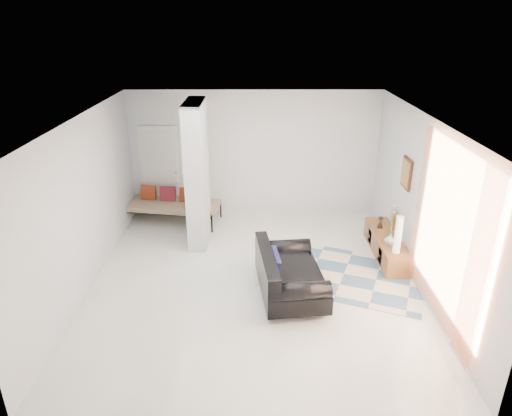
{
  "coord_description": "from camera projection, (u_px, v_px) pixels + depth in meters",
  "views": [
    {
      "loc": [
        0.03,
        -6.81,
        4.24
      ],
      "look_at": [
        0.04,
        0.6,
        1.11
      ],
      "focal_mm": 32.0,
      "sensor_mm": 36.0,
      "label": 1
    }
  ],
  "objects": [
    {
      "name": "bronze_figurine",
      "position": [
        380.0,
        222.0,
        8.9
      ],
      "size": [
        0.13,
        0.13,
        0.24
      ],
      "primitive_type": null,
      "rotation": [
        0.0,
        0.0,
        0.08
      ],
      "color": "#332117",
      "rests_on": "media_console"
    },
    {
      "name": "loveseat",
      "position": [
        287.0,
        275.0,
        7.41
      ],
      "size": [
        1.16,
        1.77,
        0.76
      ],
      "rotation": [
        0.0,
        0.0,
        0.11
      ],
      "color": "silver",
      "rests_on": "floor"
    },
    {
      "name": "wall_left",
      "position": [
        84.0,
        206.0,
        7.37
      ],
      "size": [
        0.0,
        6.0,
        6.0
      ],
      "primitive_type": "plane",
      "rotation": [
        1.57,
        0.0,
        1.57
      ],
      "color": "silver",
      "rests_on": "ground"
    },
    {
      "name": "vase",
      "position": [
        390.0,
        239.0,
        8.26
      ],
      "size": [
        0.2,
        0.2,
        0.2
      ],
      "primitive_type": "imported",
      "rotation": [
        0.0,
        0.0,
        -0.02
      ],
      "color": "white",
      "rests_on": "media_console"
    },
    {
      "name": "floor",
      "position": [
        254.0,
        280.0,
        7.92
      ],
      "size": [
        6.0,
        6.0,
        0.0
      ],
      "primitive_type": "plane",
      "color": "beige",
      "rests_on": "ground"
    },
    {
      "name": "hallway_door",
      "position": [
        161.0,
        171.0,
        10.24
      ],
      "size": [
        0.85,
        0.06,
        2.04
      ],
      "primitive_type": "cube",
      "color": "silver",
      "rests_on": "floor"
    },
    {
      "name": "wall_art",
      "position": [
        407.0,
        173.0,
        8.11
      ],
      "size": [
        0.04,
        0.45,
        0.55
      ],
      "primitive_type": "cube",
      "color": "#3F1E11",
      "rests_on": "wall_right"
    },
    {
      "name": "daybed",
      "position": [
        173.0,
        204.0,
        10.04
      ],
      "size": [
        2.07,
        1.15,
        0.77
      ],
      "rotation": [
        0.0,
        0.0,
        -0.17
      ],
      "color": "black",
      "rests_on": "floor"
    },
    {
      "name": "ceiling",
      "position": [
        254.0,
        120.0,
        6.83
      ],
      "size": [
        6.0,
        6.0,
        0.0
      ],
      "primitive_type": "plane",
      "rotation": [
        3.14,
        0.0,
        0.0
      ],
      "color": "white",
      "rests_on": "wall_back"
    },
    {
      "name": "wall_front",
      "position": [
        253.0,
        320.0,
        4.61
      ],
      "size": [
        6.0,
        0.0,
        6.0
      ],
      "primitive_type": "plane",
      "rotation": [
        -1.57,
        0.0,
        0.0
      ],
      "color": "silver",
      "rests_on": "ground"
    },
    {
      "name": "partition_column",
      "position": [
        197.0,
        174.0,
        8.84
      ],
      "size": [
        0.35,
        1.2,
        2.8
      ],
      "primitive_type": "cube",
      "color": "silver",
      "rests_on": "floor"
    },
    {
      "name": "curtain",
      "position": [
        446.0,
        234.0,
        6.3
      ],
      "size": [
        0.0,
        2.55,
        2.55
      ],
      "primitive_type": "plane",
      "rotation": [
        1.57,
        0.0,
        1.57
      ],
      "color": "#FF7743",
      "rests_on": "wall_right"
    },
    {
      "name": "area_rug",
      "position": [
        344.0,
        274.0,
        8.09
      ],
      "size": [
        3.18,
        2.67,
        0.01
      ],
      "primitive_type": "cube",
      "rotation": [
        0.0,
        0.0,
        -0.37
      ],
      "color": "beige",
      "rests_on": "floor"
    },
    {
      "name": "cylinder_lamp",
      "position": [
        398.0,
        235.0,
        7.88
      ],
      "size": [
        0.12,
        0.12,
        0.68
      ],
      "primitive_type": "cylinder",
      "color": "white",
      "rests_on": "media_console"
    },
    {
      "name": "wall_back",
      "position": [
        254.0,
        154.0,
        10.14
      ],
      "size": [
        6.0,
        0.0,
        6.0
      ],
      "primitive_type": "plane",
      "rotation": [
        1.57,
        0.0,
        0.0
      ],
      "color": "silver",
      "rests_on": "ground"
    },
    {
      "name": "wall_right",
      "position": [
        423.0,
        206.0,
        7.38
      ],
      "size": [
        0.0,
        6.0,
        6.0
      ],
      "primitive_type": "plane",
      "rotation": [
        1.57,
        0.0,
        -1.57
      ],
      "color": "silver",
      "rests_on": "ground"
    },
    {
      "name": "media_console",
      "position": [
        386.0,
        245.0,
        8.67
      ],
      "size": [
        0.45,
        1.8,
        0.8
      ],
      "color": "brown",
      "rests_on": "floor"
    }
  ]
}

